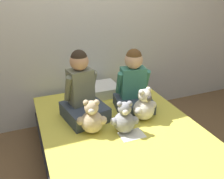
% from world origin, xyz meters
% --- Properties ---
extents(ground_plane, '(14.00, 14.00, 0.00)m').
position_xyz_m(ground_plane, '(0.00, 0.00, 0.00)').
color(ground_plane, brown).
extents(wall_behind_bed, '(8.00, 0.06, 2.50)m').
position_xyz_m(wall_behind_bed, '(0.00, 1.09, 1.25)').
color(wall_behind_bed, silver).
rests_on(wall_behind_bed, ground_plane).
extents(bed, '(1.38, 2.00, 0.42)m').
position_xyz_m(bed, '(0.00, 0.00, 0.21)').
color(bed, '#2D2D33').
rests_on(bed, ground_plane).
extents(child_on_left, '(0.43, 0.45, 0.66)m').
position_xyz_m(child_on_left, '(-0.26, 0.38, 0.66)').
color(child_on_left, '#384251').
rests_on(child_on_left, bed).
extents(child_on_right, '(0.41, 0.40, 0.61)m').
position_xyz_m(child_on_right, '(0.26, 0.38, 0.67)').
color(child_on_right, '#384251').
rests_on(child_on_right, bed).
extents(teddy_bear_held_by_left_child, '(0.25, 0.19, 0.31)m').
position_xyz_m(teddy_bear_held_by_left_child, '(-0.26, 0.12, 0.55)').
color(teddy_bear_held_by_left_child, '#D1B78E').
rests_on(teddy_bear_held_by_left_child, bed).
extents(teddy_bear_held_by_right_child, '(0.26, 0.20, 0.32)m').
position_xyz_m(teddy_bear_held_by_right_child, '(0.26, 0.14, 0.55)').
color(teddy_bear_held_by_right_child, silver).
rests_on(teddy_bear_held_by_right_child, bed).
extents(teddy_bear_between_children, '(0.24, 0.19, 0.29)m').
position_xyz_m(teddy_bear_between_children, '(-0.00, 0.02, 0.54)').
color(teddy_bear_between_children, '#939399').
rests_on(teddy_bear_between_children, bed).
extents(pillow_at_headboard, '(0.49, 0.33, 0.11)m').
position_xyz_m(pillow_at_headboard, '(0.00, 0.80, 0.47)').
color(pillow_at_headboard, white).
rests_on(pillow_at_headboard, bed).
extents(sign_card, '(0.21, 0.15, 0.00)m').
position_xyz_m(sign_card, '(0.04, -0.06, 0.42)').
color(sign_card, white).
rests_on(sign_card, bed).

